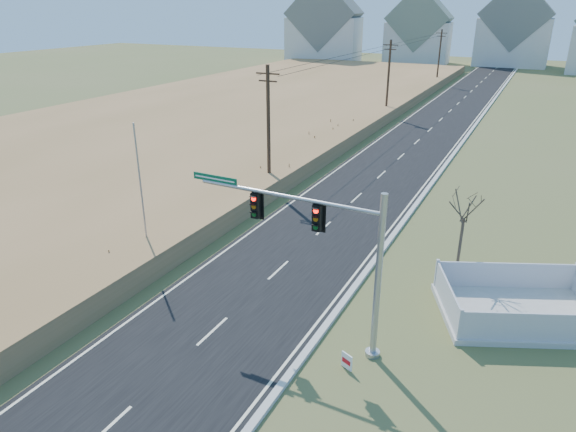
# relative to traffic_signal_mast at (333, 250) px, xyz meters

# --- Properties ---
(ground) EXTENTS (260.00, 260.00, 0.00)m
(ground) POSITION_rel_traffic_signal_mast_xyz_m (-4.65, 0.40, -4.20)
(ground) COLOR #535C2C
(ground) RESTS_ON ground
(road) EXTENTS (8.00, 180.00, 0.06)m
(road) POSITION_rel_traffic_signal_mast_xyz_m (-4.65, 50.40, -4.17)
(road) COLOR black
(road) RESTS_ON ground
(curb) EXTENTS (0.30, 180.00, 0.18)m
(curb) POSITION_rel_traffic_signal_mast_xyz_m (-0.50, 50.40, -4.11)
(curb) COLOR #B2AFA8
(curb) RESTS_ON ground
(reed_marsh) EXTENTS (38.00, 110.00, 1.30)m
(reed_marsh) POSITION_rel_traffic_signal_mast_xyz_m (-28.65, 40.40, -3.55)
(reed_marsh) COLOR #AC7B4D
(reed_marsh) RESTS_ON ground
(utility_pole_near) EXTENTS (1.80, 0.26, 9.00)m
(utility_pole_near) POSITION_rel_traffic_signal_mast_xyz_m (-11.15, 15.40, 0.48)
(utility_pole_near) COLOR #422D1E
(utility_pole_near) RESTS_ON ground
(utility_pole_mid) EXTENTS (1.80, 0.26, 9.00)m
(utility_pole_mid) POSITION_rel_traffic_signal_mast_xyz_m (-11.15, 45.40, 0.48)
(utility_pole_mid) COLOR #422D1E
(utility_pole_mid) RESTS_ON ground
(utility_pole_far) EXTENTS (1.80, 0.26, 9.00)m
(utility_pole_far) POSITION_rel_traffic_signal_mast_xyz_m (-11.15, 75.40, 0.48)
(utility_pole_far) COLOR #422D1E
(utility_pole_far) RESTS_ON ground
(condo_nw) EXTENTS (17.69, 13.38, 19.05)m
(condo_nw) POSITION_rel_traffic_signal_mast_xyz_m (-42.65, 100.40, 3.50)
(condo_nw) COLOR silver
(condo_nw) RESTS_ON ground
(condo_nnw) EXTENTS (14.93, 11.17, 17.03)m
(condo_nnw) POSITION_rel_traffic_signal_mast_xyz_m (-22.65, 108.40, 2.73)
(condo_nnw) COLOR silver
(condo_nnw) RESTS_ON ground
(condo_n) EXTENTS (15.27, 10.20, 18.54)m
(condo_n) POSITION_rel_traffic_signal_mast_xyz_m (-2.65, 112.40, 3.41)
(condo_n) COLOR silver
(condo_n) RESTS_ON ground
(traffic_signal_mast) EXTENTS (8.52, 0.59, 6.78)m
(traffic_signal_mast) POSITION_rel_traffic_signal_mast_xyz_m (0.00, 0.00, 0.00)
(traffic_signal_mast) COLOR #9EA0A5
(traffic_signal_mast) RESTS_ON ground
(fence_enclosure) EXTENTS (8.00, 6.89, 1.54)m
(fence_enclosure) POSITION_rel_traffic_signal_mast_xyz_m (6.79, 5.44, -3.91)
(fence_enclosure) COLOR #B7B5AD
(fence_enclosure) RESTS_ON ground
(open_sign) EXTENTS (0.50, 0.27, 0.66)m
(open_sign) POSITION_rel_traffic_signal_mast_xyz_m (1.22, -1.28, -3.85)
(open_sign) COLOR white
(open_sign) RESTS_ON ground
(flagpole) EXTENTS (0.33, 0.33, 7.43)m
(flagpole) POSITION_rel_traffic_signal_mast_xyz_m (-11.65, 2.55, -1.24)
(flagpole) COLOR #B7B5AD
(flagpole) RESTS_ON ground
(bare_tree) EXTENTS (1.85, 1.85, 4.90)m
(bare_tree) POSITION_rel_traffic_signal_mast_xyz_m (3.69, 7.72, -0.26)
(bare_tree) COLOR #4C3F33
(bare_tree) RESTS_ON ground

